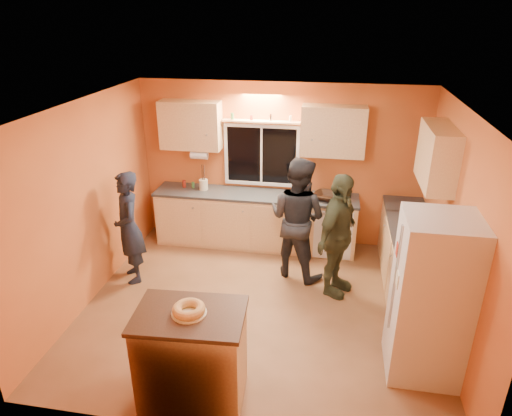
% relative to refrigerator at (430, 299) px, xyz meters
% --- Properties ---
extents(ground, '(4.50, 4.50, 0.00)m').
position_rel_refrigerator_xyz_m(ground, '(-1.89, 0.80, -0.90)').
color(ground, brown).
rests_on(ground, ground).
extents(room_shell, '(4.54, 4.04, 2.61)m').
position_rel_refrigerator_xyz_m(room_shell, '(-1.77, 1.21, 0.72)').
color(room_shell, orange).
rests_on(room_shell, ground).
extents(back_counter, '(4.23, 0.62, 0.90)m').
position_rel_refrigerator_xyz_m(back_counter, '(-1.88, 2.50, -0.45)').
color(back_counter, tan).
rests_on(back_counter, ground).
extents(right_counter, '(0.62, 1.84, 0.90)m').
position_rel_refrigerator_xyz_m(right_counter, '(0.06, 1.30, -0.45)').
color(right_counter, tan).
rests_on(right_counter, ground).
extents(refrigerator, '(0.72, 0.70, 1.80)m').
position_rel_refrigerator_xyz_m(refrigerator, '(0.00, 0.00, 0.00)').
color(refrigerator, silver).
rests_on(refrigerator, ground).
extents(island, '(1.08, 0.77, 1.00)m').
position_rel_refrigerator_xyz_m(island, '(-2.29, -0.78, -0.39)').
color(island, tan).
rests_on(island, ground).
extents(bundt_pastry, '(0.31, 0.31, 0.09)m').
position_rel_refrigerator_xyz_m(bundt_pastry, '(-2.29, -0.78, 0.15)').
color(bundt_pastry, tan).
rests_on(bundt_pastry, island).
extents(person_left, '(0.65, 0.70, 1.62)m').
position_rel_refrigerator_xyz_m(person_left, '(-3.79, 1.18, -0.09)').
color(person_left, black).
rests_on(person_left, ground).
extents(person_center, '(1.07, 0.98, 1.78)m').
position_rel_refrigerator_xyz_m(person_center, '(-1.51, 1.71, -0.01)').
color(person_center, black).
rests_on(person_center, ground).
extents(person_right, '(0.79, 1.09, 1.71)m').
position_rel_refrigerator_xyz_m(person_right, '(-0.94, 1.32, -0.04)').
color(person_right, '#323823').
rests_on(person_right, ground).
extents(mixing_bowl, '(0.49, 0.49, 0.09)m').
position_rel_refrigerator_xyz_m(mixing_bowl, '(-1.13, 2.48, 0.05)').
color(mixing_bowl, black).
rests_on(mixing_bowl, back_counter).
extents(utensil_crock, '(0.14, 0.14, 0.17)m').
position_rel_refrigerator_xyz_m(utensil_crock, '(-3.10, 2.54, 0.09)').
color(utensil_crock, beige).
rests_on(utensil_crock, back_counter).
extents(potted_plant, '(0.29, 0.26, 0.27)m').
position_rel_refrigerator_xyz_m(potted_plant, '(0.06, 0.56, 0.14)').
color(potted_plant, gray).
rests_on(potted_plant, right_counter).
extents(red_box, '(0.16, 0.13, 0.07)m').
position_rel_refrigerator_xyz_m(red_box, '(0.01, 1.39, 0.04)').
color(red_box, maroon).
rests_on(red_box, right_counter).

